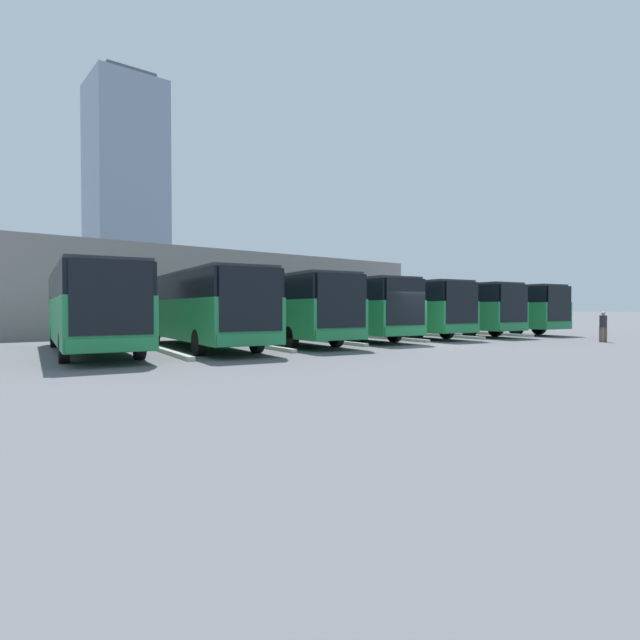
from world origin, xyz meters
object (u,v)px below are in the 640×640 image
(bus_3, at_px, (337,307))
(bus_4, at_px, (278,307))
(bus_0, at_px, (484,307))
(pedestrian, at_px, (603,326))
(bus_2, at_px, (391,307))
(bus_5, at_px, (200,306))
(bus_1, at_px, (440,307))
(bus_6, at_px, (91,306))

(bus_3, distance_m, bus_4, 4.40)
(bus_0, height_order, pedestrian, bus_0)
(bus_2, height_order, pedestrian, bus_2)
(pedestrian, bearing_deg, bus_5, -144.86)
(bus_0, bearing_deg, bus_2, 3.16)
(bus_1, relative_size, bus_6, 1.00)
(bus_5, bearing_deg, bus_4, -166.20)
(bus_0, bearing_deg, bus_3, 5.15)
(bus_4, bearing_deg, bus_2, -167.63)
(bus_5, height_order, pedestrian, bus_5)
(bus_2, xyz_separation_m, bus_5, (13.11, 1.03, 0.00))
(bus_0, distance_m, bus_2, 8.77)
(bus_1, relative_size, bus_3, 1.00)
(bus_2, distance_m, bus_6, 17.49)
(bus_1, bearing_deg, pedestrian, 99.92)
(bus_0, xyz_separation_m, bus_3, (13.11, -0.74, 0.00))
(bus_1, height_order, bus_5, same)
(bus_3, bearing_deg, pedestrian, 139.36)
(bus_0, xyz_separation_m, bus_6, (26.21, -0.10, 0.00))
(bus_1, distance_m, bus_2, 4.38)
(bus_3, xyz_separation_m, bus_4, (4.37, 0.55, 0.00))
(bus_0, xyz_separation_m, pedestrian, (4.10, 9.63, -0.96))
(bus_4, height_order, pedestrian, bus_4)
(bus_4, bearing_deg, bus_3, -164.44)
(bus_2, bearing_deg, pedestrian, 122.37)
(bus_0, relative_size, bus_4, 1.00)
(bus_3, distance_m, bus_6, 13.12)
(bus_4, distance_m, bus_6, 8.74)
(bus_0, relative_size, bus_1, 1.00)
(pedestrian, bearing_deg, bus_6, -140.70)
(bus_3, bearing_deg, bus_1, -173.45)
(bus_0, xyz_separation_m, bus_4, (17.48, -0.18, 0.00))
(bus_1, height_order, bus_6, same)
(bus_6, bearing_deg, bus_3, -168.86)
(bus_1, bearing_deg, bus_3, 6.55)
(bus_2, bearing_deg, bus_1, -176.04)
(bus_4, height_order, bus_6, same)
(bus_0, height_order, bus_3, same)
(bus_0, height_order, bus_2, same)
(bus_5, bearing_deg, pedestrian, 160.46)
(bus_2, bearing_deg, bus_5, 12.85)
(bus_5, height_order, bus_6, same)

